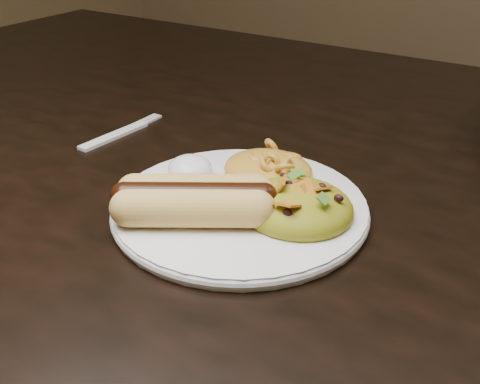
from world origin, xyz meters
The scene contains 7 objects.
table centered at (0.00, 0.00, 0.66)m, with size 1.60×0.90×0.75m.
plate centered at (0.05, -0.17, 0.76)m, with size 0.23×0.23×0.01m, color white.
hotdog centered at (0.03, -0.21, 0.78)m, with size 0.12×0.12×0.03m.
mac_and_cheese centered at (0.05, -0.10, 0.78)m, with size 0.09×0.08×0.03m, color orange.
sour_cream centered at (-0.02, -0.15, 0.78)m, with size 0.04×0.04×0.03m, color white.
taco_salad centered at (0.11, -0.16, 0.78)m, with size 0.10×0.10×0.04m.
fork centered at (-0.17, -0.10, 0.75)m, with size 0.02×0.12×0.00m, color silver.
Camera 1 is at (0.29, -0.55, 1.02)m, focal length 42.00 mm.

